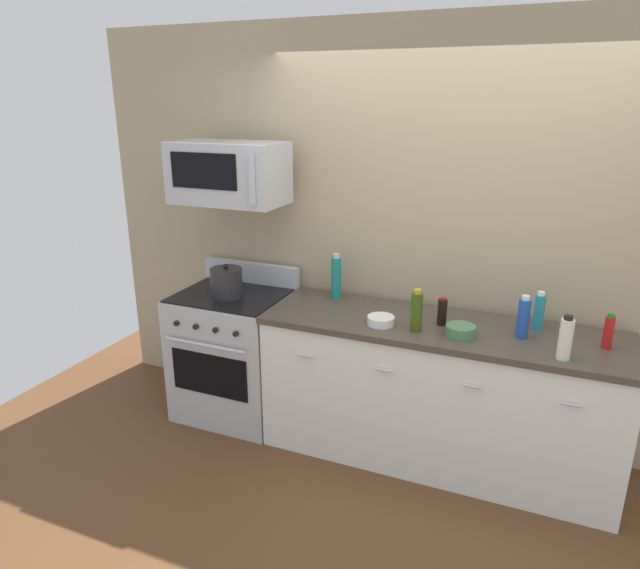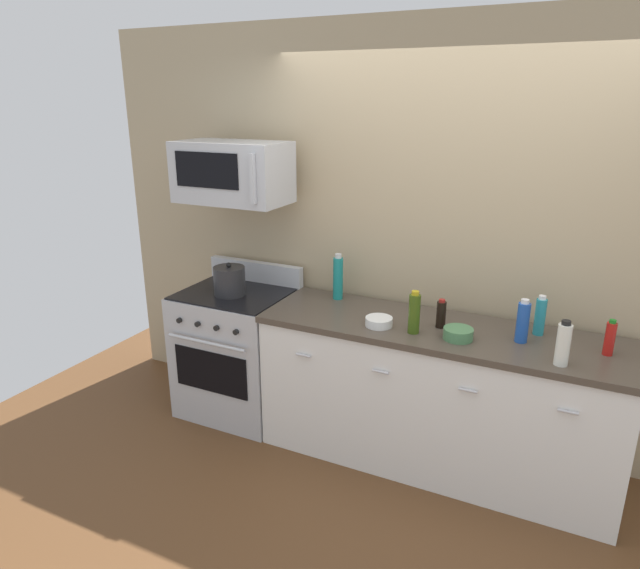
% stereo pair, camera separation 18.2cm
% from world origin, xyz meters
% --- Properties ---
extents(ground_plane, '(6.31, 6.31, 0.00)m').
position_xyz_m(ground_plane, '(0.00, 0.00, 0.00)').
color(ground_plane, brown).
extents(back_wall, '(5.26, 0.10, 2.70)m').
position_xyz_m(back_wall, '(0.00, 0.41, 1.35)').
color(back_wall, tan).
rests_on(back_wall, ground_plane).
extents(counter_unit, '(2.17, 0.66, 0.92)m').
position_xyz_m(counter_unit, '(0.00, -0.00, 0.46)').
color(counter_unit, white).
rests_on(counter_unit, ground_plane).
extents(range_oven, '(0.76, 0.69, 1.07)m').
position_xyz_m(range_oven, '(-1.46, 0.00, 0.47)').
color(range_oven, '#B7BABF').
rests_on(range_oven, ground_plane).
extents(microwave, '(0.74, 0.44, 0.40)m').
position_xyz_m(microwave, '(-1.46, 0.05, 1.75)').
color(microwave, '#B7BABF').
extents(bottle_sparkling_teal, '(0.07, 0.07, 0.32)m').
position_xyz_m(bottle_sparkling_teal, '(-0.75, 0.20, 1.07)').
color(bottle_sparkling_teal, '#197F7A').
rests_on(bottle_sparkling_teal, countertop_slab).
extents(bottle_hot_sauce_red, '(0.05, 0.05, 0.20)m').
position_xyz_m(bottle_hot_sauce_red, '(0.90, 0.02, 1.01)').
color(bottle_hot_sauce_red, '#B21914').
rests_on(bottle_hot_sauce_red, countertop_slab).
extents(bottle_soy_sauce_dark, '(0.06, 0.06, 0.18)m').
position_xyz_m(bottle_soy_sauce_dark, '(-0.00, 0.01, 1.00)').
color(bottle_soy_sauce_dark, black).
rests_on(bottle_soy_sauce_dark, countertop_slab).
extents(bottle_soda_blue, '(0.07, 0.07, 0.25)m').
position_xyz_m(bottle_soda_blue, '(0.46, 0.00, 1.04)').
color(bottle_soda_blue, '#1E4CA5').
rests_on(bottle_soda_blue, countertop_slab).
extents(bottle_olive_oil, '(0.07, 0.07, 0.26)m').
position_xyz_m(bottle_olive_oil, '(-0.12, -0.14, 1.04)').
color(bottle_olive_oil, '#385114').
rests_on(bottle_olive_oil, countertop_slab).
extents(bottle_vinegar_white, '(0.07, 0.07, 0.24)m').
position_xyz_m(bottle_vinegar_white, '(0.68, -0.21, 1.04)').
color(bottle_vinegar_white, silver).
rests_on(bottle_vinegar_white, countertop_slab).
extents(bottle_dish_soap, '(0.06, 0.06, 0.24)m').
position_xyz_m(bottle_dish_soap, '(0.53, 0.15, 1.03)').
color(bottle_dish_soap, teal).
rests_on(bottle_dish_soap, countertop_slab).
extents(bowl_white_ceramic, '(0.16, 0.16, 0.05)m').
position_xyz_m(bowl_white_ceramic, '(-0.34, -0.13, 0.95)').
color(bowl_white_ceramic, white).
rests_on(bowl_white_ceramic, countertop_slab).
extents(bowl_green_glaze, '(0.17, 0.17, 0.06)m').
position_xyz_m(bowl_green_glaze, '(0.13, -0.12, 0.95)').
color(bowl_green_glaze, '#477A4C').
rests_on(bowl_green_glaze, countertop_slab).
extents(stockpot, '(0.22, 0.22, 0.23)m').
position_xyz_m(stockpot, '(-1.46, -0.05, 1.02)').
color(stockpot, '#262628').
rests_on(stockpot, range_oven).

